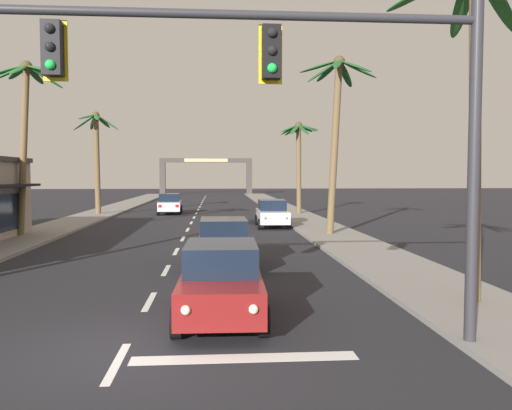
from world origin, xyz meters
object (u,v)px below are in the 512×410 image
sedan_third_in_queue (224,242)px  palm_right_third (299,149)px  palm_left_second (25,110)px  traffic_signal_mast (278,83)px  sedan_oncoming_far (170,204)px  sedan_parked_nearest_kerb (272,213)px  town_gateway_arch (206,171)px  sedan_lead_at_stop_bar (221,280)px  palm_right_nearest (473,29)px  palm_left_third (96,147)px  palm_right_second (336,112)px

sedan_third_in_queue → palm_right_third: (6.34, 23.40, 4.42)m
palm_left_second → traffic_signal_mast: bearing=-59.3°
sedan_oncoming_far → sedan_parked_nearest_kerb: (7.26, -11.19, 0.00)m
traffic_signal_mast → sedan_third_in_queue: (-0.86, 8.93, -3.99)m
sedan_third_in_queue → town_gateway_arch: size_ratio=0.30×
sedan_lead_at_stop_bar → sedan_third_in_queue: size_ratio=1.00×
town_gateway_arch → traffic_signal_mast: bearing=-87.9°
sedan_oncoming_far → palm_right_third: (10.44, -1.48, 4.42)m
palm_right_third → palm_right_nearest: bearing=-91.0°
sedan_lead_at_stop_bar → palm_right_nearest: palm_right_nearest is taller
palm_left_third → town_gateway_arch: palm_left_third is taller
palm_left_second → palm_right_third: (16.24, 14.19, -1.24)m
sedan_oncoming_far → sedan_lead_at_stop_bar: bearing=-82.8°
palm_left_second → town_gateway_arch: bearing=82.1°
sedan_oncoming_far → sedan_third_in_queue: bearing=-80.7°
palm_right_third → palm_right_second: bearing=-91.5°
palm_right_nearest → sedan_third_in_queue: bearing=133.8°
sedan_lead_at_stop_bar → palm_right_nearest: 8.34m
palm_left_third → traffic_signal_mast: bearing=-72.2°
palm_left_third → palm_right_third: (16.06, -0.54, -0.11)m
traffic_signal_mast → palm_right_second: 18.39m
sedan_lead_at_stop_bar → sedan_oncoming_far: bearing=97.2°
sedan_lead_at_stop_bar → palm_left_third: size_ratio=0.55×
sedan_parked_nearest_kerb → palm_right_second: (2.80, -5.01, 5.60)m
palm_left_third → palm_right_second: palm_right_second is taller
palm_left_third → town_gateway_arch: 43.19m
traffic_signal_mast → palm_right_nearest: (4.97, 2.86, 1.81)m
traffic_signal_mast → palm_left_second: (-10.76, 18.14, 1.67)m
sedan_parked_nearest_kerb → palm_right_second: bearing=-60.9°
sedan_third_in_queue → sedan_parked_nearest_kerb: same height
traffic_signal_mast → palm_right_second: size_ratio=1.21×
sedan_third_in_queue → palm_right_second: (5.96, 8.67, 5.60)m
sedan_oncoming_far → traffic_signal_mast: bearing=-81.7°
palm_left_second → sedan_parked_nearest_kerb: bearing=18.9°
palm_right_second → sedan_oncoming_far: bearing=121.8°
sedan_parked_nearest_kerb → town_gateway_arch: 53.04m
palm_right_third → sedan_third_in_queue: bearing=-105.2°
palm_right_second → town_gateway_arch: (-7.92, 57.72, -2.57)m
sedan_oncoming_far → palm_right_second: 19.88m
sedan_lead_at_stop_bar → sedan_parked_nearest_kerb: bearing=80.7°
palm_left_third → palm_right_second: 21.91m
palm_right_nearest → town_gateway_arch: palm_right_nearest is taller
sedan_third_in_queue → palm_right_third: bearing=74.8°
palm_left_third → sedan_oncoming_far: bearing=9.5°
sedan_parked_nearest_kerb → palm_right_third: palm_right_third is taller
sedan_lead_at_stop_bar → sedan_oncoming_far: (-3.95, 31.39, 0.00)m
sedan_parked_nearest_kerb → palm_right_third: bearing=71.9°
palm_left_second → sedan_lead_at_stop_bar: bearing=-58.2°
palm_right_third → palm_left_third: bearing=178.1°
palm_right_nearest → palm_left_second: bearing=135.8°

